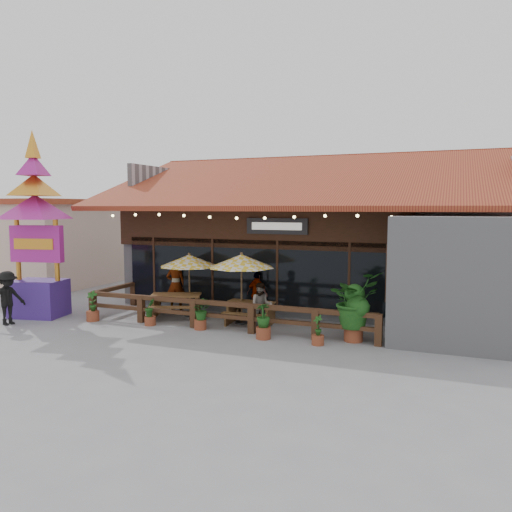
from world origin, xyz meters
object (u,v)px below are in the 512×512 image
at_px(umbrella_left, 189,261).
at_px(pedestrian, 8,298).
at_px(picnic_table_right, 250,309).
at_px(tropical_plant, 354,301).
at_px(umbrella_right, 241,261).
at_px(picnic_table_left, 176,302).
at_px(thai_sign_tower, 35,212).

relative_size(umbrella_left, pedestrian, 1.38).
distance_m(picnic_table_right, tropical_plant, 3.73).
bearing_deg(umbrella_right, pedestrian, -156.98).
bearing_deg(picnic_table_left, umbrella_left, 47.09).
height_order(picnic_table_right, pedestrian, pedestrian).
xyz_separation_m(umbrella_right, pedestrian, (-7.04, -2.99, -1.19)).
bearing_deg(thai_sign_tower, picnic_table_right, 12.61).
distance_m(umbrella_right, thai_sign_tower, 7.45).
distance_m(umbrella_right, picnic_table_right, 1.60).
bearing_deg(thai_sign_tower, pedestrian, -87.90).
bearing_deg(tropical_plant, picnic_table_right, 166.33).
xyz_separation_m(umbrella_left, tropical_plant, (6.03, -1.21, -0.81)).
relative_size(umbrella_left, tropical_plant, 1.21).
bearing_deg(picnic_table_right, pedestrian, -157.66).
bearing_deg(umbrella_left, thai_sign_tower, -157.99).
xyz_separation_m(picnic_table_right, tropical_plant, (3.57, -0.87, 0.65)).
height_order(tropical_plant, pedestrian, tropical_plant).
bearing_deg(picnic_table_left, pedestrian, -146.61).
relative_size(umbrella_left, picnic_table_left, 1.14).
bearing_deg(umbrella_left, picnic_table_left, -132.91).
height_order(umbrella_right, picnic_table_right, umbrella_right).
distance_m(umbrella_left, picnic_table_left, 1.49).
bearing_deg(pedestrian, tropical_plant, -67.66).
distance_m(picnic_table_left, thai_sign_tower, 5.79).
xyz_separation_m(umbrella_left, thai_sign_tower, (-4.93, -1.99, 1.72)).
relative_size(picnic_table_left, thai_sign_tower, 0.31).
bearing_deg(picnic_table_right, picnic_table_left, -179.55).
xyz_separation_m(thai_sign_tower, tropical_plant, (10.96, 0.79, -2.53)).
bearing_deg(umbrella_right, picnic_table_left, 179.91).
height_order(umbrella_right, pedestrian, umbrella_right).
relative_size(thai_sign_tower, tropical_plant, 3.44).
relative_size(thai_sign_tower, pedestrian, 3.94).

